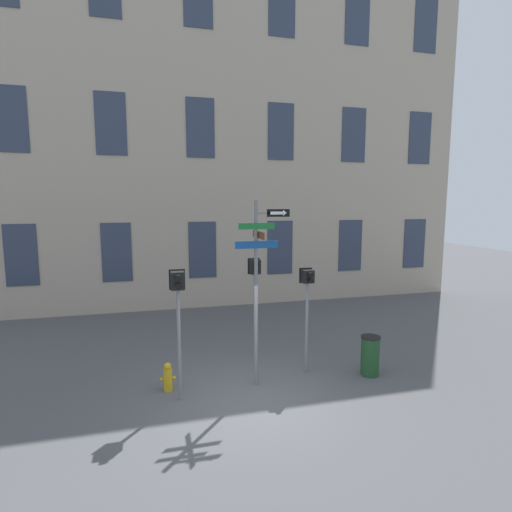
% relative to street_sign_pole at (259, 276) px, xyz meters
% --- Properties ---
extents(ground_plane, '(60.00, 60.00, 0.00)m').
position_rel_street_sign_pole_xyz_m(ground_plane, '(-0.38, -0.83, -2.73)').
color(ground_plane, '#515154').
extents(building_facade, '(24.00, 0.64, 14.93)m').
position_rel_street_sign_pole_xyz_m(building_facade, '(-0.38, 7.99, 4.74)').
color(building_facade, tan).
rests_on(building_facade, ground_plane).
extents(street_sign_pole, '(1.34, 1.00, 4.51)m').
position_rel_street_sign_pole_xyz_m(street_sign_pole, '(0.00, 0.00, 0.00)').
color(street_sign_pole, slate).
rests_on(street_sign_pole, ground_plane).
extents(pedestrian_signal_left, '(0.35, 0.40, 2.99)m').
position_rel_street_sign_pole_xyz_m(pedestrian_signal_left, '(-1.92, -0.27, -0.41)').
color(pedestrian_signal_left, slate).
rests_on(pedestrian_signal_left, ground_plane).
extents(pedestrian_signal_right, '(0.35, 0.40, 2.78)m').
position_rel_street_sign_pole_xyz_m(pedestrian_signal_right, '(1.42, 0.41, -0.60)').
color(pedestrian_signal_right, slate).
rests_on(pedestrian_signal_right, ground_plane).
extents(pedestrian_signal_across, '(0.36, 0.40, 2.86)m').
position_rel_street_sign_pole_xyz_m(pedestrian_signal_across, '(0.42, 1.97, -0.49)').
color(pedestrian_signal_across, slate).
rests_on(pedestrian_signal_across, ground_plane).
extents(fire_hydrant, '(0.36, 0.20, 0.69)m').
position_rel_street_sign_pole_xyz_m(fire_hydrant, '(-2.17, 0.24, -2.39)').
color(fire_hydrant, gold).
rests_on(fire_hydrant, ground_plane).
extents(trash_bin, '(0.50, 0.50, 1.04)m').
position_rel_street_sign_pole_xyz_m(trash_bin, '(2.96, -0.18, -2.21)').
color(trash_bin, '#1E4723').
rests_on(trash_bin, ground_plane).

